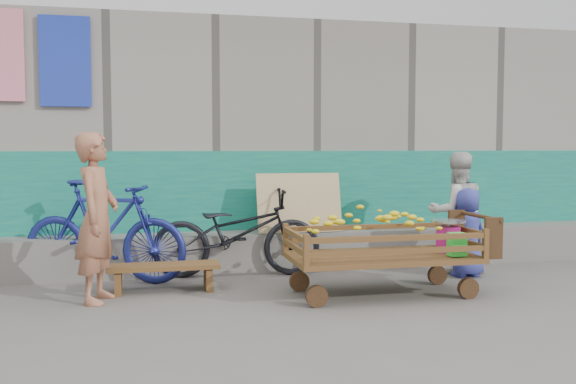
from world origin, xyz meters
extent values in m
plane|color=#5C5854|center=(0.00, 0.00, 0.00)|extent=(80.00, 80.00, 0.00)
cube|color=gray|center=(0.00, 4.10, 1.50)|extent=(12.00, 3.00, 3.00)
cube|color=#116E68|center=(0.00, 2.58, 0.70)|extent=(12.00, 0.03, 1.40)
cube|color=slate|center=(0.00, 2.35, 0.23)|extent=(12.00, 0.50, 0.45)
cube|color=tan|center=(0.30, 2.22, 0.80)|extent=(1.00, 0.19, 0.68)
cube|color=#2239BA|center=(-2.30, 2.56, 2.40)|extent=(0.55, 0.03, 1.00)
cube|color=#543C19|center=(0.79, 0.83, 0.38)|extent=(1.80, 0.90, 0.05)
cylinder|color=#351D10|center=(0.04, 0.49, 0.10)|extent=(0.20, 0.06, 0.20)
cube|color=#543C19|center=(-0.08, 0.40, 0.54)|extent=(0.05, 0.05, 0.28)
cylinder|color=#351D10|center=(0.04, 1.16, 0.10)|extent=(0.20, 0.06, 0.20)
cube|color=#543C19|center=(-0.08, 1.25, 0.54)|extent=(0.05, 0.05, 0.28)
cylinder|color=#351D10|center=(1.54, 0.49, 0.10)|extent=(0.20, 0.06, 0.20)
cube|color=#543C19|center=(1.66, 0.40, 0.54)|extent=(0.05, 0.05, 0.28)
cylinder|color=#351D10|center=(1.54, 1.16, 0.10)|extent=(0.20, 0.06, 0.20)
cube|color=#543C19|center=(1.66, 1.25, 0.54)|extent=(0.05, 0.05, 0.28)
cube|color=#543C19|center=(0.79, 0.40, 0.50)|extent=(1.74, 0.04, 0.05)
cube|color=#543C19|center=(0.79, 0.40, 0.62)|extent=(1.74, 0.04, 0.05)
cube|color=#543C19|center=(0.79, 1.25, 0.50)|extent=(1.74, 0.04, 0.05)
cube|color=#543C19|center=(0.79, 1.25, 0.62)|extent=(1.74, 0.04, 0.05)
cube|color=#543C19|center=(-0.08, 0.83, 0.50)|extent=(0.04, 0.84, 0.05)
cube|color=#543C19|center=(-0.08, 0.83, 0.62)|extent=(0.04, 0.84, 0.05)
cube|color=#543C19|center=(1.66, 0.83, 0.50)|extent=(0.04, 0.84, 0.05)
cube|color=#543C19|center=(1.66, 0.83, 0.62)|extent=(0.04, 0.84, 0.05)
cylinder|color=#351D10|center=(1.84, 0.83, 0.75)|extent=(0.04, 0.80, 0.04)
cube|color=#351D10|center=(1.77, 1.20, 0.58)|extent=(0.18, 0.04, 0.40)
cube|color=#351D10|center=(1.77, 0.45, 0.58)|extent=(0.18, 0.04, 0.40)
ellipsoid|color=yellow|center=(0.69, 0.83, 0.62)|extent=(1.30, 0.70, 0.44)
cylinder|color=#C71B82|center=(1.49, 0.83, 0.53)|extent=(0.24, 0.24, 0.26)
cylinder|color=silver|center=(1.49, 0.83, 0.67)|extent=(0.03, 0.03, 0.06)
cylinder|color=silver|center=(1.49, 0.83, 0.71)|extent=(0.34, 0.34, 0.02)
cube|color=#31ED40|center=(1.44, 0.54, 0.52)|extent=(0.16, 0.12, 0.22)
cube|color=#543C19|center=(-1.29, 1.45, 0.25)|extent=(1.11, 0.33, 0.04)
cube|color=#543C19|center=(-1.73, 1.45, 0.11)|extent=(0.07, 0.31, 0.22)
cube|color=#543C19|center=(-0.84, 1.45, 0.11)|extent=(0.07, 0.31, 0.22)
imported|color=#A26447|center=(-1.90, 1.16, 0.79)|extent=(0.51, 0.65, 1.59)
imported|color=silver|center=(2.04, 1.71, 0.70)|extent=(0.71, 0.57, 1.39)
imported|color=#333A99|center=(2.04, 1.46, 0.50)|extent=(0.54, 0.40, 0.99)
imported|color=black|center=(-0.46, 2.05, 0.49)|extent=(1.92, 0.81, 0.98)
imported|color=navy|center=(-1.89, 2.03, 0.55)|extent=(1.89, 1.18, 1.10)
camera|label=1|loc=(-1.48, -5.01, 1.45)|focal=40.00mm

